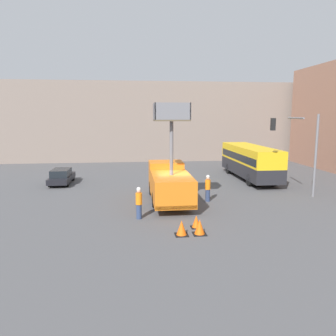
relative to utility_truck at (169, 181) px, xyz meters
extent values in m
plane|color=#4C4C4F|center=(0.41, -0.47, -1.51)|extent=(120.00, 120.00, 0.00)
cube|color=gray|center=(0.41, 25.87, 3.75)|extent=(44.00, 10.00, 10.52)
cube|color=orange|center=(0.00, 2.36, 0.02)|extent=(2.56, 2.14, 2.11)
cube|color=orange|center=(0.00, -1.21, -0.18)|extent=(2.56, 5.00, 1.70)
cube|color=red|center=(0.00, -3.66, -0.88)|extent=(2.51, 0.10, 0.24)
cylinder|color=black|center=(-1.13, 2.36, -0.98)|extent=(0.30, 1.07, 1.07)
cylinder|color=black|center=(1.13, 2.36, -0.98)|extent=(0.30, 1.07, 1.07)
cylinder|color=black|center=(-1.13, -1.21, -0.98)|extent=(0.30, 1.07, 1.07)
cylinder|color=black|center=(1.13, -1.21, -0.98)|extent=(0.30, 1.07, 1.07)
cylinder|color=slate|center=(0.00, -1.21, 2.43)|extent=(0.24, 0.24, 3.53)
cube|color=brown|center=(0.00, -1.21, 4.25)|extent=(2.28, 1.56, 0.10)
cube|color=slate|center=(-1.10, -1.21, 4.83)|extent=(0.08, 1.56, 1.05)
cube|color=slate|center=(1.10, -1.21, 4.83)|extent=(0.08, 1.56, 1.05)
cube|color=slate|center=(0.00, -0.47, 4.83)|extent=(2.28, 0.08, 1.05)
cube|color=slate|center=(0.00, -1.95, 4.83)|extent=(2.28, 0.08, 1.05)
cube|color=#232328|center=(8.69, 7.76, -0.44)|extent=(2.56, 10.29, 1.22)
cube|color=yellow|center=(8.69, 7.76, 0.92)|extent=(2.56, 10.29, 1.50)
cube|color=black|center=(8.69, 7.76, 0.69)|extent=(2.58, 9.88, 0.66)
cylinder|color=black|center=(7.56, 10.95, -0.97)|extent=(0.30, 1.08, 1.08)
cylinder|color=black|center=(9.82, 10.95, -0.97)|extent=(0.30, 1.08, 1.08)
cylinder|color=black|center=(7.56, 4.58, -0.97)|extent=(0.30, 1.08, 1.08)
cylinder|color=black|center=(9.82, 4.58, -0.97)|extent=(0.30, 1.08, 1.08)
cylinder|color=slate|center=(10.98, 0.37, 1.58)|extent=(0.18, 0.18, 6.19)
cylinder|color=slate|center=(9.38, 0.62, 4.38)|extent=(0.64, 3.22, 0.13)
cube|color=black|center=(7.79, 0.88, 3.93)|extent=(0.37, 0.37, 0.90)
sphere|color=red|center=(7.79, 0.88, 4.18)|extent=(0.20, 0.20, 0.20)
cylinder|color=navy|center=(-2.22, -3.57, -1.08)|extent=(0.32, 0.32, 0.88)
cylinder|color=orange|center=(-2.22, -3.57, -0.29)|extent=(0.38, 0.38, 0.69)
sphere|color=tan|center=(-2.22, -3.57, 0.17)|extent=(0.24, 0.24, 0.24)
sphere|color=white|center=(-2.22, -3.57, 0.28)|extent=(0.25, 0.25, 0.25)
cylinder|color=navy|center=(2.75, -0.08, -1.08)|extent=(0.32, 0.32, 0.88)
cylinder|color=orange|center=(2.75, -0.08, -0.29)|extent=(0.38, 0.38, 0.69)
sphere|color=tan|center=(2.75, -0.08, 0.17)|extent=(0.24, 0.24, 0.24)
sphere|color=white|center=(2.75, -0.08, 0.28)|extent=(0.25, 0.25, 0.25)
cube|color=black|center=(0.86, -5.48, -1.50)|extent=(0.59, 0.59, 0.03)
cone|color=#F25B0F|center=(0.86, -5.48, -1.17)|extent=(0.48, 0.48, 0.68)
cube|color=black|center=(-0.12, -6.54, -1.50)|extent=(0.68, 0.68, 0.03)
cone|color=#F25B0F|center=(-0.12, -6.54, -1.12)|extent=(0.54, 0.54, 0.78)
cube|color=black|center=(0.83, -6.52, -1.50)|extent=(0.69, 0.69, 0.03)
cone|color=#F25B0F|center=(0.83, -6.52, -1.12)|extent=(0.55, 0.55, 0.79)
cube|color=black|center=(-8.91, 7.42, -1.00)|extent=(1.70, 4.35, 0.48)
cube|color=black|center=(-8.91, 7.20, -0.46)|extent=(1.50, 2.39, 0.61)
cylinder|color=black|center=(-9.64, 8.77, -1.19)|extent=(0.22, 0.64, 0.64)
cylinder|color=black|center=(-8.18, 8.77, -1.19)|extent=(0.22, 0.64, 0.64)
cylinder|color=black|center=(-9.64, 6.07, -1.19)|extent=(0.22, 0.64, 0.64)
cylinder|color=black|center=(-8.18, 6.07, -1.19)|extent=(0.22, 0.64, 0.64)
camera|label=1|loc=(-2.56, -22.39, 4.52)|focal=35.00mm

